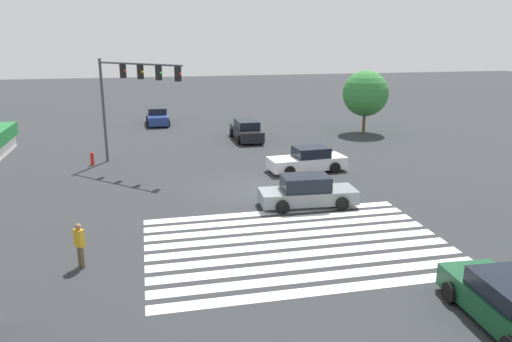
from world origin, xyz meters
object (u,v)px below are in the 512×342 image
at_px(car_4, 246,131).
at_px(fire_hydrant, 92,159).
at_px(car_1, 510,304).
at_px(car_2, 307,192).
at_px(pedestrian, 80,243).
at_px(tree_corner_a, 366,93).
at_px(car_0, 158,117).
at_px(traffic_signal_mast, 130,86).
at_px(car_3, 308,160).

xyz_separation_m(car_4, fire_hydrant, (-11.34, -5.58, -0.34)).
height_order(car_1, car_2, car_2).
xyz_separation_m(car_1, pedestrian, (-12.51, 6.68, 0.25)).
bearing_deg(fire_hydrant, tree_corner_a, 16.23).
bearing_deg(pedestrian, car_4, 20.16).
height_order(car_2, pedestrian, pedestrian).
bearing_deg(car_0, car_4, 36.10).
xyz_separation_m(pedestrian, fire_hydrant, (-0.93, 15.26, -0.51)).
xyz_separation_m(car_4, pedestrian, (-10.41, -20.85, 0.18)).
distance_m(car_0, car_4, 11.15).
relative_size(car_1, pedestrian, 2.88).
bearing_deg(traffic_signal_mast, car_4, 82.33).
xyz_separation_m(car_2, tree_corner_a, (10.71, 16.98, 2.67)).
height_order(car_1, car_4, car_4).
height_order(car_1, pedestrian, pedestrian).
bearing_deg(traffic_signal_mast, fire_hydrant, -155.37).
distance_m(pedestrian, tree_corner_a, 30.10).
height_order(car_1, car_3, car_3).
relative_size(car_4, pedestrian, 2.90).
height_order(car_0, pedestrian, pedestrian).
distance_m(traffic_signal_mast, car_3, 11.85).
bearing_deg(car_0, car_1, 12.79).
height_order(traffic_signal_mast, pedestrian, traffic_signal_mast).
relative_size(car_0, tree_corner_a, 0.84).
relative_size(traffic_signal_mast, fire_hydrant, 7.81).
distance_m(car_2, tree_corner_a, 20.25).
bearing_deg(tree_corner_a, traffic_signal_mast, -158.94).
relative_size(car_1, car_2, 1.01).
bearing_deg(fire_hydrant, pedestrian, -86.51).
bearing_deg(car_2, fire_hydrant, 139.27).
relative_size(car_0, pedestrian, 2.64).
distance_m(car_0, pedestrian, 30.00).
distance_m(traffic_signal_mast, car_1, 23.94).
distance_m(car_3, pedestrian, 16.30).
height_order(car_0, car_1, car_0).
bearing_deg(car_1, traffic_signal_mast, 30.35).
height_order(car_0, car_2, car_2).
bearing_deg(tree_corner_a, pedestrian, -133.96).
xyz_separation_m(car_0, car_1, (8.79, -36.45, -0.02)).
xyz_separation_m(traffic_signal_mast, car_0, (1.95, 15.51, -4.40)).
height_order(car_3, car_4, car_4).
bearing_deg(traffic_signal_mast, pedestrian, -52.08).
distance_m(car_0, car_2, 25.95).
height_order(car_4, pedestrian, pedestrian).
bearing_deg(car_4, tree_corner_a, -86.78).
distance_m(car_0, fire_hydrant, 15.24).
height_order(traffic_signal_mast, tree_corner_a, traffic_signal_mast).
height_order(car_2, fire_hydrant, car_2).
xyz_separation_m(traffic_signal_mast, car_2, (8.35, -9.64, -4.41)).
relative_size(car_0, fire_hydrant, 5.17).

